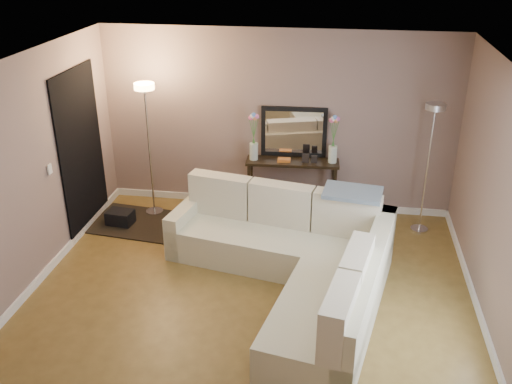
# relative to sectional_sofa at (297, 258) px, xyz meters

# --- Properties ---
(floor) EXTENTS (5.00, 5.50, 0.01)m
(floor) POSITION_rel_sectional_sofa_xyz_m (-0.49, -0.69, -0.35)
(floor) COLOR brown
(floor) RESTS_ON ground
(ceiling) EXTENTS (5.00, 5.50, 0.01)m
(ceiling) POSITION_rel_sectional_sofa_xyz_m (-0.49, -0.69, 2.26)
(ceiling) COLOR white
(ceiling) RESTS_ON ground
(wall_back) EXTENTS (5.00, 0.02, 2.60)m
(wall_back) POSITION_rel_sectional_sofa_xyz_m (-0.49, 2.07, 0.95)
(wall_back) COLOR gray
(wall_back) RESTS_ON ground
(wall_left) EXTENTS (0.02, 5.50, 2.60)m
(wall_left) POSITION_rel_sectional_sofa_xyz_m (-3.00, -0.69, 0.95)
(wall_left) COLOR gray
(wall_left) RESTS_ON ground
(wall_right) EXTENTS (0.02, 5.50, 2.60)m
(wall_right) POSITION_rel_sectional_sofa_xyz_m (2.02, -0.69, 0.95)
(wall_right) COLOR gray
(wall_right) RESTS_ON ground
(baseboard_back) EXTENTS (5.00, 0.03, 0.10)m
(baseboard_back) POSITION_rel_sectional_sofa_xyz_m (-0.49, 2.04, -0.30)
(baseboard_back) COLOR white
(baseboard_back) RESTS_ON ground
(baseboard_left) EXTENTS (0.03, 5.50, 0.10)m
(baseboard_left) POSITION_rel_sectional_sofa_xyz_m (-2.98, -0.69, -0.30)
(baseboard_left) COLOR white
(baseboard_left) RESTS_ON ground
(baseboard_right) EXTENTS (0.03, 5.50, 0.10)m
(baseboard_right) POSITION_rel_sectional_sofa_xyz_m (1.99, -0.69, -0.30)
(baseboard_right) COLOR white
(baseboard_right) RESTS_ON ground
(doorway) EXTENTS (0.02, 1.20, 2.20)m
(doorway) POSITION_rel_sectional_sofa_xyz_m (-2.97, 1.01, 0.75)
(doorway) COLOR black
(doorway) RESTS_ON ground
(switch_plate) EXTENTS (0.02, 0.08, 0.12)m
(switch_plate) POSITION_rel_sectional_sofa_xyz_m (-2.97, 0.16, 0.85)
(switch_plate) COLOR white
(switch_plate) RESTS_ON ground
(sectional_sofa) EXTENTS (2.81, 3.04, 0.94)m
(sectional_sofa) POSITION_rel_sectional_sofa_xyz_m (0.00, 0.00, 0.00)
(sectional_sofa) COLOR beige
(sectional_sofa) RESTS_ON floor
(throw_blanket) EXTENTS (0.73, 0.49, 0.09)m
(throw_blanket) POSITION_rel_sectional_sofa_xyz_m (0.59, 0.56, 0.61)
(throw_blanket) COLOR slate
(throw_blanket) RESTS_ON sectional_sofa
(console_table) EXTENTS (1.32, 0.42, 0.80)m
(console_table) POSITION_rel_sectional_sofa_xyz_m (-0.32, 1.85, 0.10)
(console_table) COLOR black
(console_table) RESTS_ON floor
(leaning_mirror) EXTENTS (0.93, 0.09, 0.72)m
(leaning_mirror) POSITION_rel_sectional_sofa_xyz_m (-0.25, 2.02, 0.83)
(leaning_mirror) COLOR black
(leaning_mirror) RESTS_ON console_table
(table_decor) EXTENTS (0.56, 0.13, 0.13)m
(table_decor) POSITION_rel_sectional_sofa_xyz_m (-0.24, 1.82, 0.49)
(table_decor) COLOR #C86923
(table_decor) RESTS_ON console_table
(flower_vase_left) EXTENTS (0.15, 0.13, 0.69)m
(flower_vase_left) POSITION_rel_sectional_sofa_xyz_m (-0.79, 1.83, 0.75)
(flower_vase_left) COLOR silver
(flower_vase_left) RESTS_ON console_table
(flower_vase_right) EXTENTS (0.15, 0.13, 0.69)m
(flower_vase_right) POSITION_rel_sectional_sofa_xyz_m (0.31, 1.89, 0.75)
(flower_vase_right) COLOR silver
(flower_vase_right) RESTS_ON console_table
(floor_lamp_lit) EXTENTS (0.30, 0.30, 1.92)m
(floor_lamp_lit) POSITION_rel_sectional_sofa_xyz_m (-2.22, 1.52, 1.01)
(floor_lamp_lit) COLOR silver
(floor_lamp_lit) RESTS_ON floor
(floor_lamp_unlit) EXTENTS (0.32, 0.32, 1.80)m
(floor_lamp_unlit) POSITION_rel_sectional_sofa_xyz_m (1.56, 1.57, 0.92)
(floor_lamp_unlit) COLOR silver
(floor_lamp_unlit) RESTS_ON floor
(charcoal_rug) EXTENTS (1.35, 1.07, 0.02)m
(charcoal_rug) POSITION_rel_sectional_sofa_xyz_m (-2.36, 1.17, -0.34)
(charcoal_rug) COLOR black
(charcoal_rug) RESTS_ON floor
(black_bag) EXTENTS (0.38, 0.29, 0.23)m
(black_bag) POSITION_rel_sectional_sofa_xyz_m (-2.57, 1.10, -0.26)
(black_bag) COLOR black
(black_bag) RESTS_ON charcoal_rug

